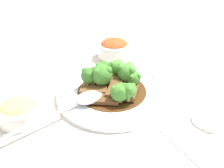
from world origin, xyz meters
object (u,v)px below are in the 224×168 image
object	(u,v)px
beef_strip_3	(94,91)
beef_strip_1	(131,92)
beef_strip_2	(104,99)
broccoli_floret_3	(105,69)
side_bowl_kimchi	(114,49)
beef_strip_0	(113,81)
broccoli_floret_5	(119,92)
broccoli_floret_0	(102,74)
broccoli_floret_4	(129,90)
broccoli_floret_8	(117,67)
side_bowl_appetizer	(19,111)
broccoli_floret_7	(89,75)
main_plate	(112,92)
broccoli_floret_2	(127,72)
beef_strip_4	(114,90)
serving_spoon	(83,100)
broccoli_floret_1	(97,73)
broccoli_floret_6	(134,78)
sauce_dish	(207,120)

from	to	relation	value
beef_strip_3	beef_strip_1	bearing A→B (deg)	-110.39
beef_strip_2	broccoli_floret_3	bearing A→B (deg)	-17.22
side_bowl_kimchi	beef_strip_0	bearing A→B (deg)	160.85
beef_strip_1	broccoli_floret_5	distance (m)	0.04
broccoli_floret_0	broccoli_floret_5	bearing A→B (deg)	-165.07
broccoli_floret_4	broccoli_floret_8	distance (m)	0.11
broccoli_floret_5	side_bowl_appetizer	world-z (taller)	broccoli_floret_5
beef_strip_1	broccoli_floret_5	size ratio (longest dim) A/B	1.51
beef_strip_0	broccoli_floret_7	world-z (taller)	broccoli_floret_7
beef_strip_2	side_bowl_appetizer	xyz separation A→B (m)	(0.02, 0.19, 0.00)
beef_strip_2	side_bowl_kimchi	xyz separation A→B (m)	(0.23, -0.10, 0.01)
beef_strip_3	side_bowl_kimchi	bearing A→B (deg)	-30.56
main_plate	beef_strip_3	bearing A→B (deg)	93.92
beef_strip_3	side_bowl_appetizer	bearing A→B (deg)	96.38
broccoli_floret_4	broccoli_floret_5	bearing A→B (deg)	78.73
broccoli_floret_2	broccoli_floret_8	world-z (taller)	broccoli_floret_2
beef_strip_3	broccoli_floret_8	size ratio (longest dim) A/B	1.47
beef_strip_4	broccoli_floret_8	bearing A→B (deg)	-24.58
serving_spoon	side_bowl_appetizer	distance (m)	0.14
beef_strip_3	beef_strip_0	bearing A→B (deg)	-63.75
serving_spoon	broccoli_floret_1	bearing A→B (deg)	-34.97
beef_strip_0	side_bowl_kimchi	bearing A→B (deg)	-19.15
main_plate	broccoli_floret_6	world-z (taller)	broccoli_floret_6
side_bowl_kimchi	side_bowl_appetizer	xyz separation A→B (m)	(-0.22, 0.29, -0.01)
beef_strip_3	broccoli_floret_5	distance (m)	0.07
beef_strip_4	broccoli_floret_2	distance (m)	0.06
broccoli_floret_7	sauce_dish	bearing A→B (deg)	-132.26
broccoli_floret_2	beef_strip_1	bearing A→B (deg)	168.06
broccoli_floret_1	broccoli_floret_6	distance (m)	0.09
broccoli_floret_0	side_bowl_kimchi	size ratio (longest dim) A/B	0.59
broccoli_floret_0	broccoli_floret_6	xyz separation A→B (m)	(-0.02, -0.08, -0.01)
broccoli_floret_2	serving_spoon	world-z (taller)	broccoli_floret_2
broccoli_floret_6	beef_strip_0	bearing A→B (deg)	57.38
side_bowl_kimchi	sauce_dish	distance (m)	0.37
broccoli_floret_2	side_bowl_appetizer	distance (m)	0.27
main_plate	beef_strip_2	distance (m)	0.05
main_plate	sauce_dish	world-z (taller)	main_plate
broccoli_floret_6	broccoli_floret_8	world-z (taller)	broccoli_floret_8
side_bowl_appetizer	sauce_dish	size ratio (longest dim) A/B	1.46
beef_strip_1	broccoli_floret_0	bearing A→B (deg)	45.56
broccoli_floret_8	beef_strip_0	bearing A→B (deg)	145.05
broccoli_floret_7	side_bowl_appetizer	distance (m)	0.18
beef_strip_2	side_bowl_kimchi	size ratio (longest dim) A/B	0.72
broccoli_floret_3	broccoli_floret_7	bearing A→B (deg)	121.18
broccoli_floret_3	sauce_dish	bearing A→B (deg)	-143.73
broccoli_floret_6	side_bowl_appetizer	size ratio (longest dim) A/B	0.40
beef_strip_4	broccoli_floret_1	world-z (taller)	broccoli_floret_1
broccoli_floret_3	sauce_dish	distance (m)	0.27
broccoli_floret_5	broccoli_floret_7	bearing A→B (deg)	30.66
broccoli_floret_3	side_bowl_appetizer	world-z (taller)	broccoli_floret_3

